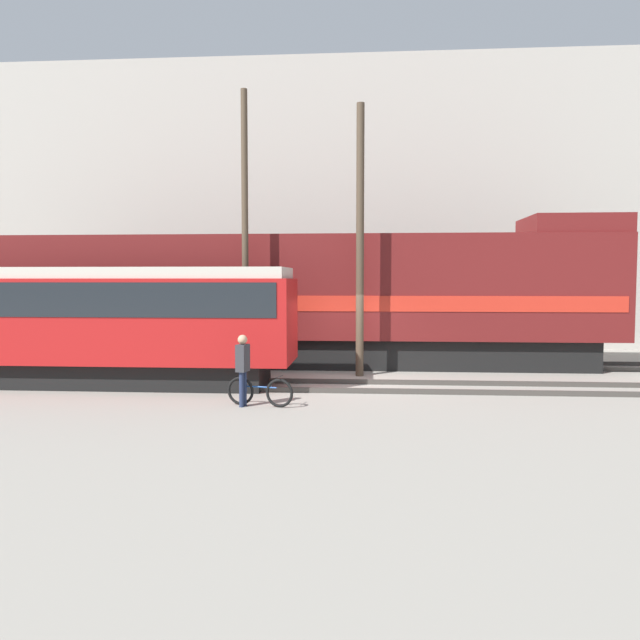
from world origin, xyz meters
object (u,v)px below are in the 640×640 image
(utility_pole_left, at_px, (245,234))
(utility_pole_center, at_px, (360,241))
(person, at_px, (243,363))
(freight_locomotive, at_px, (307,298))
(bicycle, at_px, (260,392))
(streetcar, at_px, (67,318))

(utility_pole_left, height_order, utility_pole_center, utility_pole_left)
(utility_pole_center, bearing_deg, person, -118.73)
(freight_locomotive, distance_m, utility_pole_center, 3.42)
(bicycle, bearing_deg, utility_pole_left, 104.82)
(bicycle, relative_size, person, 0.97)
(streetcar, relative_size, person, 7.56)
(bicycle, height_order, utility_pole_center, utility_pole_center)
(bicycle, distance_m, utility_pole_center, 6.51)
(freight_locomotive, relative_size, utility_pole_center, 2.54)
(streetcar, distance_m, utility_pole_center, 8.75)
(freight_locomotive, bearing_deg, utility_pole_left, -127.00)
(streetcar, height_order, person, streetcar)
(person, xyz_separation_m, utility_pole_center, (2.66, 4.85, 3.10))
(freight_locomotive, relative_size, utility_pole_left, 2.39)
(bicycle, xyz_separation_m, utility_pole_left, (-1.27, 4.79, 4.03))
(freight_locomotive, height_order, person, freight_locomotive)
(freight_locomotive, xyz_separation_m, bicycle, (-0.43, -7.04, -1.99))
(streetcar, bearing_deg, bicycle, -23.29)
(freight_locomotive, height_order, utility_pole_center, utility_pole_center)
(person, bearing_deg, freight_locomotive, 83.40)
(freight_locomotive, distance_m, streetcar, 7.77)
(streetcar, bearing_deg, utility_pole_left, 26.09)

